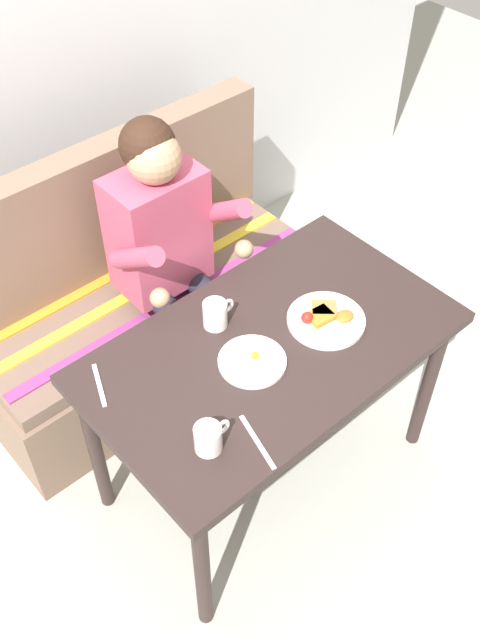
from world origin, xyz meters
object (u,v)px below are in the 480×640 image
object	(u,v)px
plate_eggs	(252,361)
fork	(99,385)
couch	(142,305)
coffee_mug	(209,437)
person	(170,244)
plate_breakfast	(325,319)
table	(270,360)
coffee_mug_second	(216,314)
knife	(257,442)

from	to	relation	value
plate_eggs	fork	world-z (taller)	plate_eggs
couch	coffee_mug	size ratio (longest dim) A/B	12.20
person	plate_breakfast	world-z (taller)	person
table	plate_eggs	xyz separation A→B (m)	(-0.10, -0.02, 0.09)
plate_breakfast	coffee_mug	size ratio (longest dim) A/B	2.18
plate_eggs	coffee_mug_second	bearing A→B (deg)	83.54
plate_eggs	knife	distance (m)	0.29
couch	knife	bearing A→B (deg)	-105.78
plate_breakfast	table	bearing A→B (deg)	166.84
table	knife	distance (m)	0.39
plate_eggs	coffee_mug_second	size ratio (longest dim) A/B	1.82
person	plate_eggs	bearing A→B (deg)	-103.75
couch	person	distance (m)	0.45
plate_eggs	coffee_mug_second	distance (m)	0.21
couch	person	xyz separation A→B (m)	(0.05, -0.17, 0.41)
table	fork	distance (m)	0.56
plate_breakfast	coffee_mug	xyz separation A→B (m)	(-0.60, -0.12, 0.03)
person	coffee_mug_second	distance (m)	0.43
fork	knife	bearing A→B (deg)	-42.16
plate_eggs	fork	xyz separation A→B (m)	(-0.41, 0.24, -0.01)
coffee_mug_second	knife	xyz separation A→B (m)	(-0.21, -0.43, -0.05)
table	coffee_mug_second	xyz separation A→B (m)	(-0.08, 0.18, 0.13)
table	plate_breakfast	size ratio (longest dim) A/B	4.67
plate_breakfast	knife	world-z (taller)	plate_breakfast
coffee_mug_second	knife	world-z (taller)	coffee_mug_second
plate_eggs	coffee_mug	world-z (taller)	coffee_mug
plate_eggs	coffee_mug	xyz separation A→B (m)	(-0.30, -0.15, 0.04)
fork	plate_breakfast	bearing A→B (deg)	2.04
plate_breakfast	coffee_mug_second	distance (m)	0.36
coffee_mug	knife	bearing A→B (deg)	-35.01
person	knife	xyz separation A→B (m)	(-0.34, -0.84, -0.01)
plate_breakfast	fork	bearing A→B (deg)	159.48
coffee_mug	coffee_mug_second	xyz separation A→B (m)	(0.32, 0.35, 0.00)
plate_breakfast	coffee_mug_second	bearing A→B (deg)	140.46
table	plate_breakfast	bearing A→B (deg)	-13.16
coffee_mug	plate_breakfast	bearing A→B (deg)	11.74
plate_eggs	fork	size ratio (longest dim) A/B	1.26
plate_breakfast	plate_eggs	size ratio (longest dim) A/B	1.20
coffee_mug_second	table	bearing A→B (deg)	-66.98
table	fork	xyz separation A→B (m)	(-0.51, 0.22, 0.08)
person	coffee_mug_second	size ratio (longest dim) A/B	10.27
plate_eggs	coffee_mug_second	world-z (taller)	coffee_mug_second
person	plate_breakfast	bearing A→B (deg)	-76.79
fork	table	bearing A→B (deg)	-0.68
coffee_mug	coffee_mug_second	size ratio (longest dim) A/B	1.00
coffee_mug_second	knife	distance (m)	0.48
couch	fork	distance (m)	0.85
fork	couch	bearing A→B (deg)	69.78
coffee_mug_second	knife	size ratio (longest dim) A/B	0.59
table	coffee_mug	bearing A→B (deg)	-156.80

